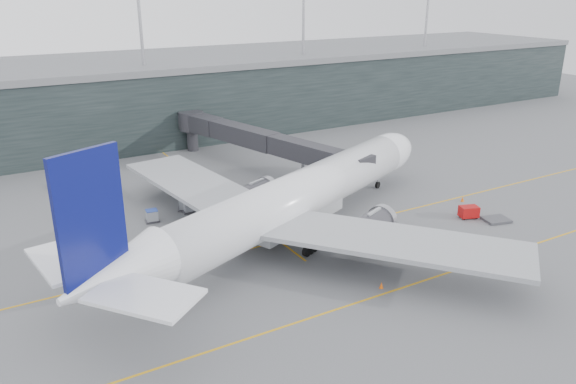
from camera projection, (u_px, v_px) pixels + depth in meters
ground at (229, 238)px, 68.87m from camera, size 320.00×320.00×0.00m
taxiline_a at (243, 250)px, 65.62m from camera, size 160.00×0.25×0.02m
taxiline_b at (317, 316)px, 52.62m from camera, size 160.00×0.25×0.02m
taxiline_lead_main at (205, 184)px, 87.46m from camera, size 0.25×60.00×0.02m
terminal at (108, 99)px, 113.35m from camera, size 240.00×36.00×29.00m
main_aircraft at (296, 198)px, 68.23m from camera, size 59.08×54.50×17.33m
jet_bridge at (247, 133)px, 95.54m from camera, size 15.58×47.43×7.34m
gse_cart at (469, 212)px, 74.54m from camera, size 2.78×2.22×1.65m
baggage_dolly at (496, 220)px, 73.83m from camera, size 3.78×3.31×0.32m
uld_a at (152, 216)px, 73.33m from camera, size 1.93×1.62×1.62m
uld_b at (189, 206)px, 76.47m from camera, size 2.08×1.74×1.76m
uld_c at (186, 203)px, 77.16m from camera, size 2.80×2.56×2.06m
cone_nose at (463, 199)px, 80.43m from camera, size 0.48×0.48×0.77m
cone_wing_stbd at (381, 285)px, 57.37m from camera, size 0.43×0.43×0.68m
cone_wing_port at (241, 194)px, 82.64m from camera, size 0.40×0.40×0.63m
cone_tail at (177, 295)px, 55.53m from camera, size 0.43×0.43×0.69m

